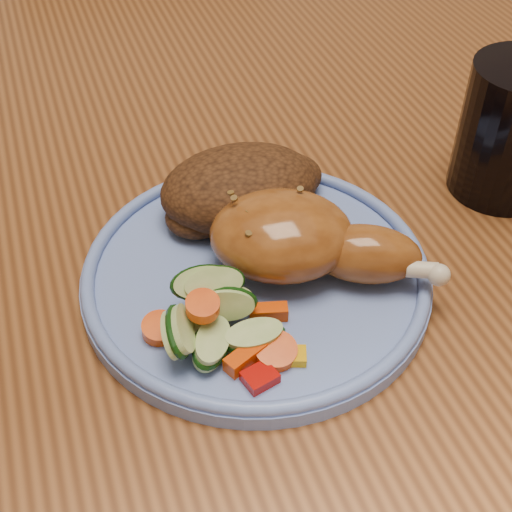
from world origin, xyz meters
name	(u,v)px	position (x,y,z in m)	size (l,w,h in m)	color
dining_table	(320,263)	(0.00, 0.00, 0.67)	(0.90, 1.40, 0.75)	brown
chair_far	(171,95)	(0.00, 0.63, 0.49)	(0.42, 0.42, 0.91)	#4C2D16
plate	(256,277)	(-0.09, -0.08, 0.76)	(0.26, 0.26, 0.01)	#637DC8
plate_rim	(256,266)	(-0.09, -0.08, 0.77)	(0.25, 0.25, 0.01)	#637DC8
chicken_leg	(302,240)	(-0.06, -0.09, 0.79)	(0.16, 0.13, 0.06)	brown
rice_pilaf	(243,188)	(-0.08, -0.01, 0.78)	(0.14, 0.09, 0.05)	#462611
vegetable_pile	(215,319)	(-0.14, -0.13, 0.78)	(0.10, 0.10, 0.05)	#A50A05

